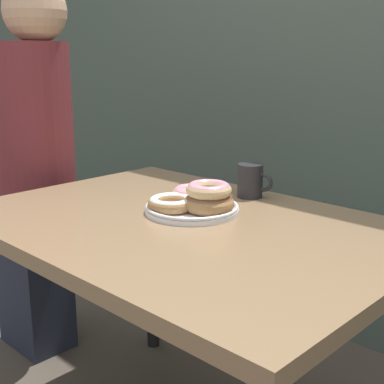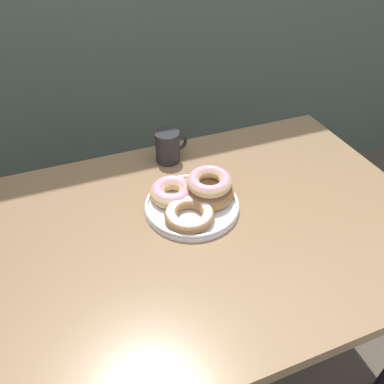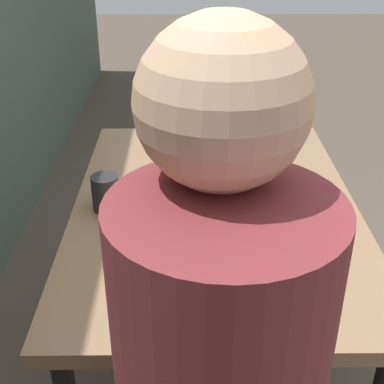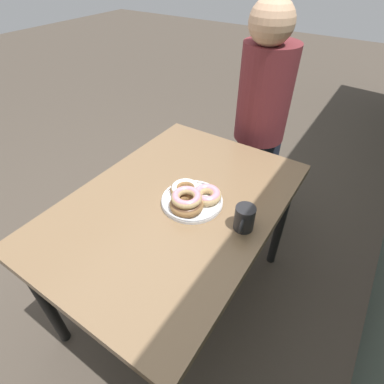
# 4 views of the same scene
# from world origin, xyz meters

# --- Properties ---
(dining_table) EXTENTS (1.20, 0.84, 0.75)m
(dining_table) POSITION_xyz_m (0.00, 0.14, 0.67)
(dining_table) COLOR #846647
(dining_table) RESTS_ON ground_plane
(donut_plate) EXTENTS (0.28, 0.28, 0.09)m
(donut_plate) POSITION_xyz_m (-0.03, 0.22, 0.78)
(donut_plate) COLOR white
(donut_plate) RESTS_ON dining_table
(coffee_mug) EXTENTS (0.11, 0.08, 0.11)m
(coffee_mug) POSITION_xyz_m (-0.02, 0.46, 0.80)
(coffee_mug) COLOR #232326
(coffee_mug) RESTS_ON dining_table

